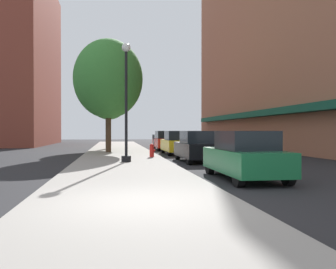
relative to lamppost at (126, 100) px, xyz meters
name	(u,v)px	position (x,y,z in m)	size (l,w,h in m)	color
ground_plane	(175,154)	(3.81, 7.84, -3.20)	(90.00, 90.00, 0.00)	#232326
sidewalk_slab	(120,152)	(-0.19, 8.84, -3.14)	(4.80, 50.00, 0.12)	gray
building_far_background	(24,62)	(-11.20, 26.84, 6.68)	(6.80, 18.00, 19.81)	brown
lamppost	(126,100)	(0.00, 0.00, 0.00)	(0.48, 0.48, 5.90)	black
fire_hydrant	(152,150)	(1.60, 2.96, -2.68)	(0.33, 0.26, 0.79)	red
parking_meter_near	(154,142)	(1.86, 4.42, -2.25)	(0.14, 0.09, 1.31)	slate
tree_near	(109,94)	(-1.03, 13.49, 1.62)	(3.85, 3.85, 6.94)	#4C3823
tree_mid	(108,79)	(-1.00, 8.18, 2.19)	(4.96, 4.96, 8.14)	#422D1E
car_green	(245,156)	(3.81, -6.19, -2.39)	(1.80, 4.30, 1.66)	black
car_black	(197,147)	(3.81, 0.77, -2.39)	(1.80, 4.30, 1.66)	black
car_yellow	(177,143)	(3.81, 6.91, -2.39)	(1.80, 4.30, 1.66)	black
car_red	(165,141)	(3.81, 12.74, -2.39)	(1.80, 4.30, 1.66)	black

